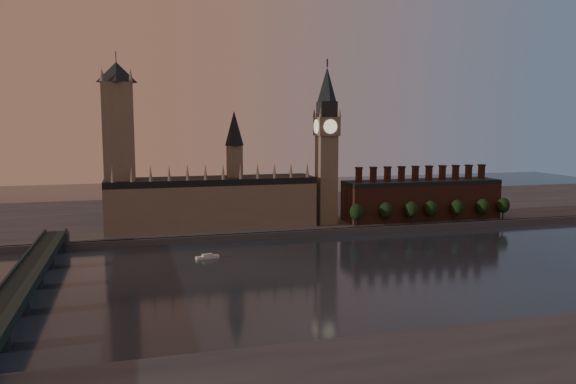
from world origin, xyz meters
name	(u,v)px	position (x,y,z in m)	size (l,w,h in m)	color
ground	(383,273)	(0.00, 0.00, 0.00)	(900.00, 900.00, 0.00)	black
north_bank	(285,212)	(0.00, 178.04, 2.00)	(900.00, 182.00, 4.00)	#4D4D52
palace_of_westminster	(213,200)	(-64.41, 114.91, 21.63)	(130.00, 30.30, 74.00)	#7B6B57
victoria_tower	(119,142)	(-120.00, 115.00, 59.09)	(24.00, 24.00, 108.00)	#7B6B57
big_ben	(327,144)	(10.00, 110.00, 56.83)	(15.00, 15.00, 107.00)	#7B6B57
chimney_block	(421,199)	(80.00, 110.00, 17.82)	(110.00, 25.00, 37.00)	#552E20
embankment_tree_0	(356,212)	(24.83, 93.54, 13.47)	(8.60, 8.60, 14.88)	black
embankment_tree_1	(386,210)	(46.29, 95.20, 13.47)	(8.60, 8.60, 14.88)	black
embankment_tree_2	(411,210)	(63.97, 93.93, 13.47)	(8.60, 8.60, 14.88)	black
embankment_tree_3	(431,208)	(78.72, 94.50, 13.47)	(8.60, 8.60, 14.88)	black
embankment_tree_4	(457,208)	(97.93, 93.53, 13.47)	(8.60, 8.60, 14.88)	black
embankment_tree_5	(483,206)	(118.01, 93.80, 13.47)	(8.60, 8.60, 14.88)	black
embankment_tree_6	(503,205)	(134.68, 94.18, 13.47)	(8.60, 8.60, 14.88)	black
westminster_bridge	(24,284)	(-155.00, -2.70, 7.44)	(14.00, 200.00, 11.55)	black
river_boat	(207,257)	(-76.43, 49.82, 0.94)	(12.70, 5.91, 2.45)	silver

